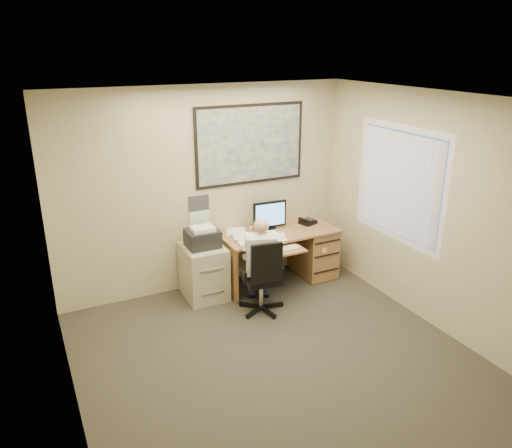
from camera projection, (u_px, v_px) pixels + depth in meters
name	position (u px, v px, depth m)	size (l,w,h in m)	color
room_shell	(291.00, 250.00, 4.65)	(4.00, 4.50, 2.70)	#322F26
desk	(297.00, 247.00, 7.06)	(1.60, 0.97, 1.13)	#A47046
world_map	(250.00, 145.00, 6.61)	(1.56, 0.03, 1.06)	#1E4C93
wall_calendar	(199.00, 211.00, 6.59)	(0.28, 0.01, 0.42)	white
window_blinds	(399.00, 184.00, 6.07)	(0.06, 1.40, 1.30)	beige
filing_cabinet	(204.00, 267.00, 6.49)	(0.52, 0.62, 0.99)	#B5AB92
office_chair	(263.00, 291.00, 6.16)	(0.67, 0.67, 0.98)	black
person	(260.00, 265.00, 6.12)	(0.49, 0.71, 1.20)	white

